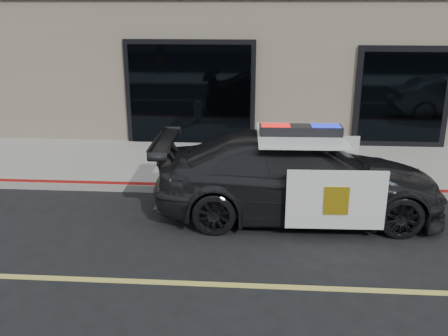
{
  "coord_description": "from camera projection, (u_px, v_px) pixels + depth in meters",
  "views": [
    {
      "loc": [
        0.83,
        -6.11,
        3.77
      ],
      "look_at": [
        0.24,
        2.2,
        1.0
      ],
      "focal_mm": 40.0,
      "sensor_mm": 36.0,
      "label": 1
    }
  ],
  "objects": [
    {
      "name": "ground",
      "position": [
        196.0,
        284.0,
        7.03
      ],
      "size": [
        120.0,
        120.0,
        0.0
      ],
      "primitive_type": "plane",
      "color": "black",
      "rests_on": "ground"
    },
    {
      "name": "fire_hydrant",
      "position": [
        171.0,
        158.0,
        11.11
      ],
      "size": [
        0.32,
        0.45,
        0.71
      ],
      "color": "white",
      "rests_on": "sidewalk_n"
    },
    {
      "name": "police_car",
      "position": [
        298.0,
        176.0,
        9.1
      ],
      "size": [
        2.55,
        5.34,
        1.71
      ],
      "color": "black",
      "rests_on": "ground"
    },
    {
      "name": "sidewalk_n",
      "position": [
        223.0,
        164.0,
        11.97
      ],
      "size": [
        60.0,
        3.5,
        0.15
      ],
      "primitive_type": "cube",
      "color": "gray",
      "rests_on": "ground"
    }
  ]
}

